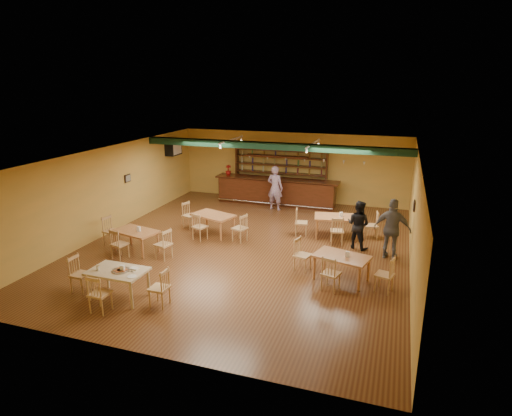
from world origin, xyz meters
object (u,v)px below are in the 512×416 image
(dining_table_c, at_px, (136,241))
(near_table, at_px, (119,284))
(patron_right_a, at_px, (358,225))
(dining_table_a, at_px, (214,224))
(dining_table_b, at_px, (336,227))
(bar_counter, at_px, (276,191))
(patron_bar, at_px, (275,188))
(dining_table_d, at_px, (341,268))

(dining_table_c, xyz_separation_m, near_table, (1.32, -2.76, 0.03))
(dining_table_c, height_order, patron_right_a, patron_right_a)
(dining_table_a, distance_m, dining_table_b, 4.21)
(dining_table_c, bearing_deg, bar_counter, 80.87)
(dining_table_b, distance_m, patron_bar, 3.83)
(dining_table_a, bearing_deg, near_table, -75.59)
(patron_right_a, bearing_deg, near_table, 67.89)
(dining_table_a, xyz_separation_m, patron_right_a, (4.87, 0.28, 0.42))
(bar_counter, bearing_deg, dining_table_c, -112.06)
(bar_counter, xyz_separation_m, dining_table_a, (-1.02, -4.36, -0.21))
(bar_counter, relative_size, patron_right_a, 3.42)
(dining_table_c, bearing_deg, dining_table_d, 12.53)
(dining_table_a, height_order, dining_table_d, dining_table_a)
(dining_table_d, relative_size, patron_right_a, 0.91)
(bar_counter, bearing_deg, patron_right_a, -46.69)
(bar_counter, bearing_deg, dining_table_b, -47.11)
(dining_table_c, xyz_separation_m, patron_right_a, (6.52, 2.50, 0.44))
(dining_table_d, bearing_deg, dining_table_c, -165.50)
(bar_counter, height_order, patron_bar, patron_bar)
(dining_table_b, height_order, dining_table_d, dining_table_b)
(patron_bar, bearing_deg, dining_table_b, 147.90)
(dining_table_d, distance_m, patron_bar, 6.80)
(dining_table_a, xyz_separation_m, near_table, (-0.33, -4.98, 0.01))
(bar_counter, xyz_separation_m, patron_bar, (0.17, -0.83, 0.36))
(dining_table_b, bearing_deg, bar_counter, 122.06)
(near_table, relative_size, patron_bar, 0.75)
(dining_table_a, relative_size, near_table, 1.04)
(dining_table_b, distance_m, patron_right_a, 1.20)
(dining_table_a, bearing_deg, bar_counter, 94.99)
(dining_table_d, xyz_separation_m, near_table, (-5.03, -2.72, 0.02))
(dining_table_c, xyz_separation_m, patron_bar, (2.84, 5.76, 0.58))
(near_table, bearing_deg, dining_table_d, 29.05)
(patron_right_a, bearing_deg, patron_bar, -19.00)
(dining_table_d, bearing_deg, patron_bar, 136.09)
(bar_counter, distance_m, dining_table_b, 4.49)
(dining_table_b, relative_size, near_table, 1.06)
(dining_table_d, height_order, patron_right_a, patron_right_a)
(dining_table_a, distance_m, patron_right_a, 4.90)
(bar_counter, bearing_deg, dining_table_d, -60.91)
(dining_table_c, height_order, patron_bar, patron_bar)
(patron_right_a, bearing_deg, dining_table_b, -22.43)
(dining_table_a, bearing_deg, patron_bar, 89.49)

